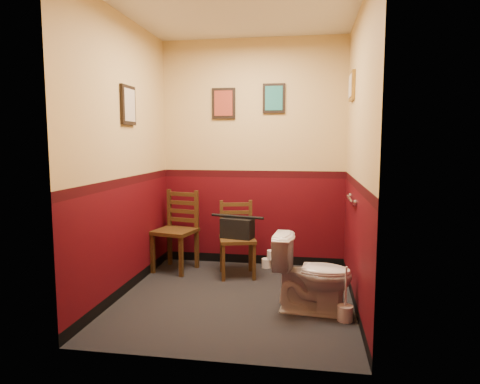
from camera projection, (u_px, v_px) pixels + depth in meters
The scene contains 17 objects.
floor at pixel (236, 298), 4.11m from camera, with size 2.20×2.40×0.00m, color black.
ceiling at pixel (235, 5), 3.79m from camera, with size 2.20×2.40×0.00m, color silver.
wall_back at pixel (253, 154), 5.13m from camera, with size 2.20×2.70×0.00m, color #44070D.
wall_front at pixel (204, 165), 2.78m from camera, with size 2.20×2.70×0.00m, color #44070D.
wall_left at pixel (124, 157), 4.13m from camera, with size 2.40×2.70×0.00m, color #44070D.
wall_right at pixel (358, 158), 3.78m from camera, with size 2.40×2.70×0.00m, color #44070D.
grab_bar at pixel (351, 199), 4.07m from camera, with size 0.05×0.56×0.06m.
framed_print_back_a at pixel (224, 103), 5.09m from camera, with size 0.28×0.04×0.36m.
framed_print_back_b at pixel (274, 98), 4.99m from camera, with size 0.26×0.04×0.34m.
framed_print_left at pixel (128, 105), 4.16m from camera, with size 0.04×0.30×0.38m.
framed_print_right at pixel (352, 86), 4.28m from camera, with size 0.04×0.34×0.28m.
toilet at pixel (312, 274), 3.75m from camera, with size 0.39×0.69×0.68m, color white.
toilet_brush at pixel (345, 312), 3.59m from camera, with size 0.13×0.13×0.47m.
chair_left at pixel (177, 231), 4.98m from camera, with size 0.52×0.52×0.93m.
chair_right at pixel (237, 239), 4.78m from camera, with size 0.47×0.47×0.83m.
handbag at pixel (237, 228), 4.73m from camera, with size 0.38×0.25×0.26m.
tp_stack at pixel (272, 260), 5.09m from camera, with size 0.25×0.13×0.21m.
Camera 1 is at (0.68, -3.90, 1.50)m, focal length 32.00 mm.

